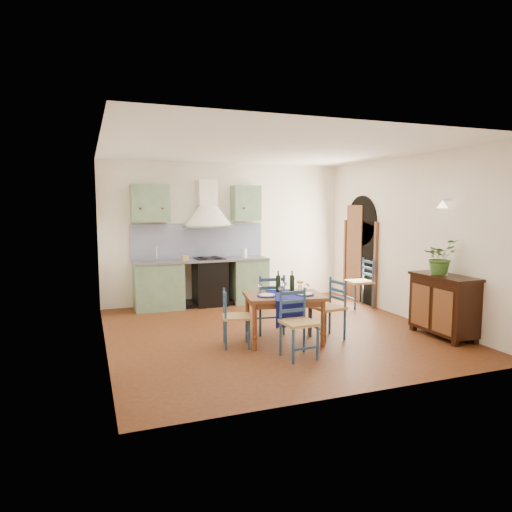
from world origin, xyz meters
The scene contains 13 objects.
floor centered at (0.00, 0.00, 0.00)m, with size 5.00×5.00×0.00m, color #421F0E.
back_wall centered at (-0.47, 2.29, 1.05)m, with size 5.00×0.96×2.80m.
right_wall centered at (2.50, 0.28, 1.34)m, with size 0.26×5.00×2.80m.
left_wall centered at (-2.50, 0.00, 1.40)m, with size 0.04×5.00×2.80m, color white.
ceiling centered at (0.00, 0.00, 2.80)m, with size 5.00×5.00×0.01m, color white.
dining_table centered at (-0.08, -0.57, 0.62)m, with size 1.21×0.94×1.01m.
chair_near centered at (-0.18, -1.22, 0.46)m, with size 0.43×0.43×0.88m.
chair_far centered at (-0.10, -0.05, 0.48)m, with size 0.48×0.48×0.92m.
chair_left centered at (-0.81, -0.51, 0.42)m, with size 0.45×0.45×0.80m.
chair_right centered at (0.63, -0.61, 0.46)m, with size 0.47×0.47×0.88m.
chair_spare centered at (2.23, 1.00, 0.48)m, with size 0.46×0.46×0.94m.
sideboard centered at (2.26, -1.15, 0.51)m, with size 0.50×1.05×0.94m.
potted_plant centered at (2.21, -1.08, 1.20)m, with size 0.48×0.41×0.53m, color #356023.
Camera 1 is at (-2.70, -6.42, 1.98)m, focal length 32.00 mm.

